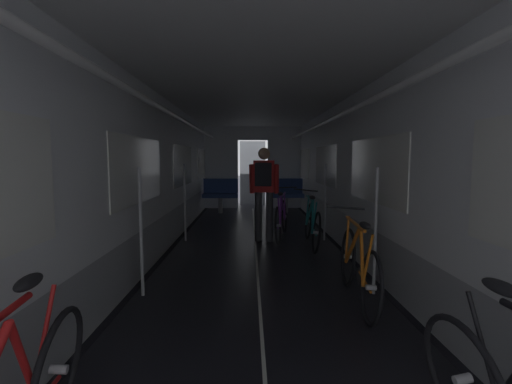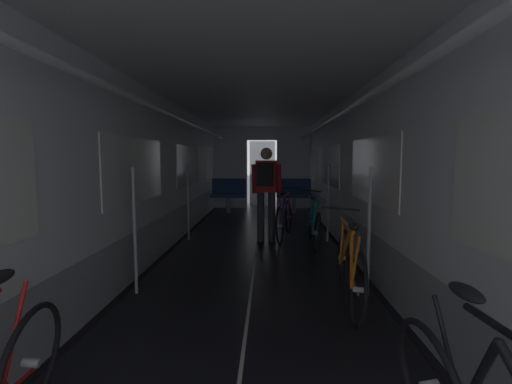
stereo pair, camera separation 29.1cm
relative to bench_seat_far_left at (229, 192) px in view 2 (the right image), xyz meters
name	(u,v)px [view 2 (the right image)]	position (x,y,z in m)	size (l,w,h in m)	color
train_car_shell	(255,145)	(0.90, -4.47, 1.13)	(3.14, 12.34, 2.57)	black
bench_seat_far_left	(229,192)	(0.00, 0.00, 0.00)	(0.98, 0.51, 0.95)	gray
bench_seat_far_right	(294,192)	(1.80, 0.00, 0.00)	(0.98, 0.51, 0.95)	gray
bicycle_teal	(314,224)	(1.87, -3.79, -0.19)	(0.44, 1.69, 0.95)	black
bicycle_orange	(349,267)	(1.93, -6.18, -0.18)	(0.44, 1.69, 0.95)	black
person_cyclist_aisle	(266,186)	(1.06, -3.48, 0.45)	(0.55, 0.41, 1.69)	#2D2D33
bicycle_purple_in_aisle	(284,218)	(1.40, -3.22, -0.18)	(0.55, 1.67, 0.94)	black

